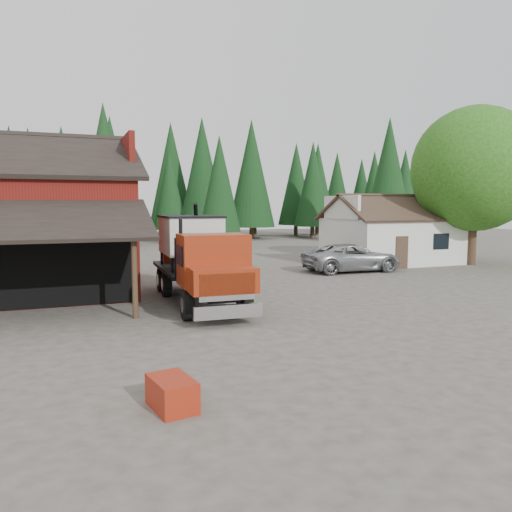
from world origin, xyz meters
name	(u,v)px	position (x,y,z in m)	size (l,w,h in m)	color
ground	(309,318)	(0.00, 0.00, 0.00)	(120.00, 120.00, 0.00)	#494339
farmhouse	(392,238)	(13.00, 13.00, 1.67)	(8.60, 6.42, 4.65)	silver
deciduous_tree	(475,174)	(17.01, 9.97, 5.91)	(8.00, 8.00, 10.20)	#382619
conifer_backdrop	(138,240)	(0.00, 42.00, 0.00)	(76.00, 16.00, 16.00)	black
near_pine_b	(220,184)	(6.00, 30.00, 5.89)	(3.96, 3.96, 10.40)	#382619
near_pine_c	(389,174)	(22.00, 26.00, 6.89)	(4.84, 4.84, 12.40)	#382619
near_pine_d	(105,168)	(-4.00, 34.00, 7.39)	(5.28, 5.28, 13.40)	#382619
feed_truck	(198,256)	(-2.86, 4.03, 1.87)	(2.74, 8.94, 3.99)	black
silver_car	(352,258)	(8.00, 10.00, 0.81)	(2.70, 5.85, 1.63)	#A0A3A8
equip_box	(172,393)	(-6.00, -6.00, 0.30)	(0.70, 1.10, 0.60)	maroon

